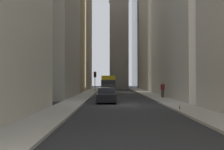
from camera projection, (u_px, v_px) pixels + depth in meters
name	position (u px, v px, depth m)	size (l,w,h in m)	color
ground_plane	(123.00, 105.00, 21.93)	(135.00, 135.00, 0.00)	#262628
sidewalk_right	(71.00, 104.00, 21.91)	(90.00, 2.20, 0.14)	#A8A399
sidewalk_left	(174.00, 104.00, 21.95)	(90.00, 2.20, 0.14)	#A8A399
building_left_far	(165.00, 22.00, 53.87)	(17.77, 10.00, 28.82)	#A8A091
building_right_far	(64.00, 25.00, 52.12)	(19.26, 10.50, 26.99)	#9E8966
church_spire	(119.00, 14.00, 62.03)	(4.93, 4.93, 35.02)	gray
delivery_truck	(108.00, 84.00, 42.46)	(6.46, 2.25, 2.84)	yellow
sedan_black	(107.00, 96.00, 24.02)	(4.30, 1.78, 1.42)	black
traffic_light_midblock	(95.00, 77.00, 49.43)	(0.43, 0.52, 3.61)	black
pedestrian	(163.00, 89.00, 29.13)	(0.26, 0.44, 1.76)	#473D33
discarded_bottle	(180.00, 108.00, 17.34)	(0.07, 0.07, 0.27)	brown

